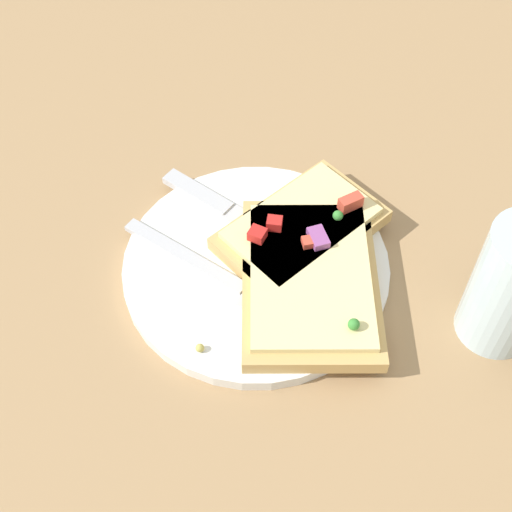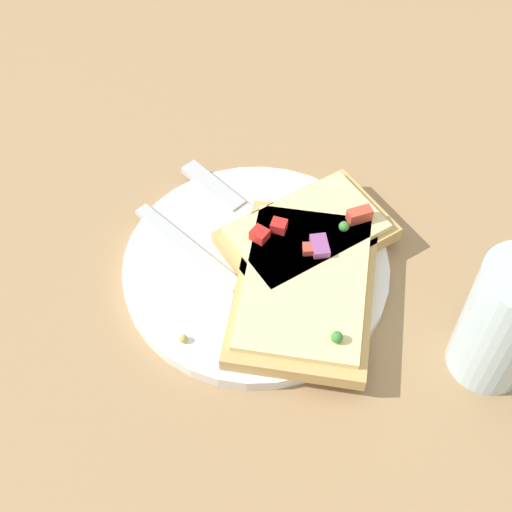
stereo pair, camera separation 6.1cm
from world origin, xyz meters
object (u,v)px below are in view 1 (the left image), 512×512
(fork, at_px, (231,286))
(pizza_slice_corner, at_px, (301,228))
(plate, at_px, (256,267))
(pizza_slice_main, at_px, (310,278))
(knife, at_px, (235,215))
(drinking_glass, at_px, (512,287))

(fork, bearing_deg, pizza_slice_corner, 77.46)
(fork, distance_m, pizza_slice_corner, 0.08)
(plate, relative_size, pizza_slice_corner, 1.41)
(pizza_slice_main, relative_size, pizza_slice_corner, 1.07)
(knife, bearing_deg, pizza_slice_corner, 17.38)
(plate, distance_m, pizza_slice_corner, 0.05)
(drinking_glass, bearing_deg, knife, -111.66)
(pizza_slice_main, bearing_deg, pizza_slice_corner, 5.01)
(pizza_slice_corner, xyz_separation_m, drinking_glass, (0.07, 0.16, 0.04))
(knife, height_order, pizza_slice_main, pizza_slice_main)
(fork, bearing_deg, pizza_slice_main, 36.56)
(pizza_slice_main, distance_m, pizza_slice_corner, 0.06)
(plate, xyz_separation_m, pizza_slice_main, (0.02, 0.05, 0.02))
(plate, distance_m, knife, 0.06)
(knife, distance_m, pizza_slice_main, 0.10)
(plate, height_order, pizza_slice_corner, pizza_slice_corner)
(plate, bearing_deg, fork, -34.24)
(fork, bearing_deg, plate, 84.92)
(fork, xyz_separation_m, pizza_slice_main, (-0.01, 0.07, 0.01))
(plate, relative_size, drinking_glass, 1.98)
(pizza_slice_main, xyz_separation_m, pizza_slice_corner, (-0.05, -0.01, 0.00))
(pizza_slice_corner, bearing_deg, fork, 0.86)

